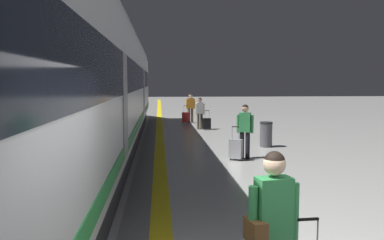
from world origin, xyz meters
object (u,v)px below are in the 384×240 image
Objects in this scene: passenger_near at (245,127)px; waste_bin at (266,134)px; suitcase_near at (236,149)px; passenger_far at (191,106)px; traveller_foreground at (272,224)px; passenger_mid at (200,111)px; suitcase_far at (185,117)px; suitcase_mid at (207,123)px; high_speed_train at (89,77)px.

waste_bin is (1.25, 2.10, -0.51)m from passenger_near.
passenger_far is at bearing 92.40° from suitcase_near.
passenger_mid is at bearing 86.60° from traveller_foreground.
passenger_far is at bearing 94.12° from passenger_near.
waste_bin is (2.36, -8.51, 0.12)m from suitcase_far.
waste_bin is at bearing -74.52° from suitcase_far.
suitcase_near is 0.61× the size of passenger_far.
suitcase_mid is (0.32, -0.23, -0.60)m from passenger_mid.
suitcase_mid is 0.95× the size of suitcase_far.
suitcase_far is at bearing 95.96° from passenger_near.
suitcase_near is 7.85m from passenger_mid.
traveller_foreground is 8.27m from passenger_near.
passenger_near is at bearing -85.88° from passenger_far.
passenger_mid is (-0.28, 7.82, 0.57)m from suitcase_near.
suitcase_mid is at bearing 89.67° from suitcase_near.
suitcase_far is (-0.83, 3.25, 0.02)m from suitcase_mid.
suitcase_mid is at bearing 106.15° from waste_bin.
passenger_near is 1.05× the size of passenger_mid.
suitcase_far is at bearing 105.48° from waste_bin.
suitcase_far is (0.42, 18.74, -0.64)m from traveller_foreground.
traveller_foreground is at bearing -100.65° from passenger_near.
suitcase_far is at bearing 99.66° from passenger_mid.
traveller_foreground is at bearing -98.70° from suitcase_near.
high_speed_train is 18.39× the size of passenger_mid.
passenger_far is 0.78m from suitcase_far.
traveller_foreground reaches higher than passenger_mid.
passenger_mid is 0.94× the size of passenger_far.
passenger_far is at bearing 69.17° from high_speed_train.
traveller_foreground reaches higher than waste_bin.
suitcase_far is at bearing 94.16° from suitcase_near.
suitcase_mid is (0.04, 7.59, -0.03)m from suitcase_near.
passenger_mid is at bearing -86.69° from passenger_far.
suitcase_far is (3.63, 10.05, -2.16)m from high_speed_train.
high_speed_train reaches higher than passenger_far.
suitcase_mid is at bearing -81.83° from passenger_far.
high_speed_train is at bearing -165.59° from waste_bin.
high_speed_train is 9.39m from traveller_foreground.
waste_bin is at bearing -73.85° from suitcase_mid.
passenger_near is 1.64× the size of suitcase_far.
high_speed_train is 17.24× the size of traveller_foreground.
suitcase_far is at bearing 70.15° from high_speed_train.
high_speed_train is 28.25× the size of suitcase_near.
suitcase_near is (4.41, -0.79, -2.15)m from high_speed_train.
suitcase_near is 0.65× the size of passenger_mid.
passenger_near is at bearing -120.67° from waste_bin.
waste_bin is (2.04, -8.83, -0.52)m from passenger_far.
passenger_near is (4.73, -0.57, -1.53)m from high_speed_train.
passenger_near is 0.99× the size of passenger_far.
high_speed_train is 17.26× the size of passenger_far.
traveller_foreground is (3.21, -8.70, -1.52)m from high_speed_train.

